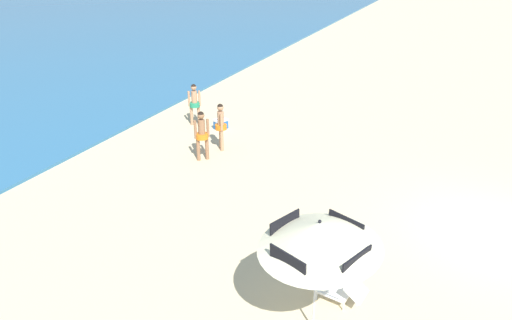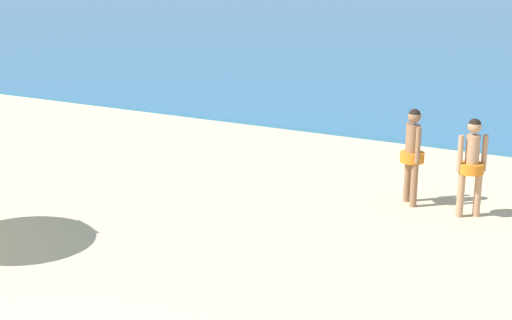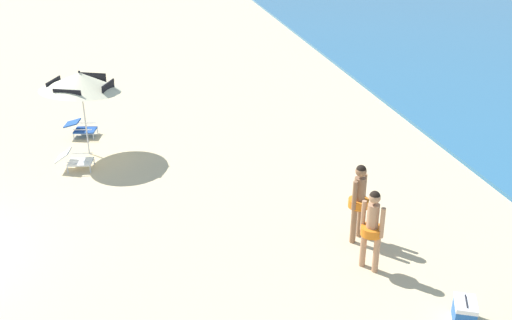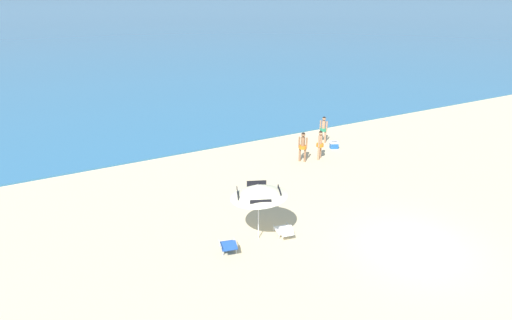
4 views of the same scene
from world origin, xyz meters
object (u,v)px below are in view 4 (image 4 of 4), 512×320
object	(u,v)px
lounge_chair_under_umbrella	(284,230)
person_standing_beside	(320,143)
person_wading_in	(323,128)
beach_umbrella_striped_main	(259,190)
person_standing_near_shore	(303,145)
cooler_box	(334,145)
lounge_chair_beside_umbrella	(229,246)

from	to	relation	value
lounge_chair_under_umbrella	person_standing_beside	xyz separation A→B (m)	(5.81, 5.73, 0.69)
lounge_chair_under_umbrella	person_wading_in	bearing A→B (deg)	45.88
beach_umbrella_striped_main	person_standing_near_shore	bearing A→B (deg)	44.27
lounge_chair_under_umbrella	person_wading_in	size ratio (longest dim) A/B	0.59
beach_umbrella_striped_main	lounge_chair_under_umbrella	size ratio (longest dim) A/B	3.03
beach_umbrella_striped_main	person_standing_near_shore	xyz separation A→B (m)	(5.71, 5.57, -1.08)
cooler_box	person_wading_in	bearing A→B (deg)	89.34
beach_umbrella_striped_main	person_wading_in	xyz separation A→B (m)	(8.55, 7.53, -1.09)
cooler_box	lounge_chair_beside_umbrella	bearing A→B (deg)	-146.07
person_standing_near_shore	person_wading_in	size ratio (longest dim) A/B	1.02
person_standing_beside	cooler_box	world-z (taller)	person_standing_beside
person_standing_beside	person_wading_in	size ratio (longest dim) A/B	1.00
beach_umbrella_striped_main	lounge_chair_beside_umbrella	xyz separation A→B (m)	(-1.36, -0.27, -1.78)
beach_umbrella_striped_main	person_standing_near_shore	size ratio (longest dim) A/B	1.74
person_wading_in	beach_umbrella_striped_main	bearing A→B (deg)	-138.61
beach_umbrella_striped_main	person_standing_beside	world-z (taller)	beach_umbrella_striped_main
lounge_chair_beside_umbrella	person_standing_beside	distance (m)	9.93
beach_umbrella_striped_main	cooler_box	world-z (taller)	beach_umbrella_striped_main
beach_umbrella_striped_main	cooler_box	distance (m)	10.82
lounge_chair_beside_umbrella	person_standing_near_shore	size ratio (longest dim) A/B	0.56
lounge_chair_under_umbrella	person_standing_near_shore	bearing A→B (deg)	50.94
person_standing_near_shore	cooler_box	bearing A→B (deg)	16.11
person_standing_near_shore	beach_umbrella_striped_main	bearing A→B (deg)	-135.73
lounge_chair_under_umbrella	lounge_chair_beside_umbrella	bearing A→B (deg)	178.97
cooler_box	person_standing_near_shore	bearing A→B (deg)	-163.89
person_standing_near_shore	person_standing_beside	bearing A→B (deg)	-8.13
lounge_chair_under_umbrella	person_standing_beside	size ratio (longest dim) A/B	0.59
person_standing_beside	person_wading_in	xyz separation A→B (m)	(1.79, 2.11, 0.00)
person_standing_near_shore	lounge_chair_under_umbrella	bearing A→B (deg)	-129.06
beach_umbrella_striped_main	cooler_box	xyz separation A→B (m)	(8.53, 6.38, -1.85)
lounge_chair_beside_umbrella	person_wading_in	world-z (taller)	person_wading_in
lounge_chair_beside_umbrella	person_wading_in	size ratio (longest dim) A/B	0.57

